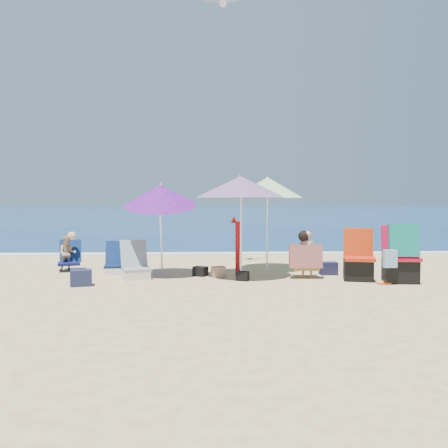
{
  "coord_description": "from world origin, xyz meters",
  "views": [
    {
      "loc": [
        -0.69,
        -9.36,
        1.64
      ],
      "look_at": [
        -0.3,
        1.0,
        1.1
      ],
      "focal_mm": 39.98,
      "sensor_mm": 36.0,
      "label": 1
    }
  ],
  "objects_px": {
    "camp_chair_left": "(358,265)",
    "umbrella_striped": "(268,188)",
    "seagull": "(223,3)",
    "umbrella_turquoise": "(240,187)",
    "person_center": "(306,255)",
    "camp_chair_right": "(400,261)",
    "person_left": "(68,253)",
    "umbrella_blue": "(160,195)",
    "chair_rainbow": "(135,268)",
    "chair_navy": "(117,265)",
    "furled_umbrella": "(237,243)"
  },
  "relations": [
    {
      "from": "umbrella_striped",
      "to": "seagull",
      "type": "xyz_separation_m",
      "value": [
        -1.0,
        0.52,
        4.27
      ]
    },
    {
      "from": "umbrella_turquoise",
      "to": "person_left",
      "type": "xyz_separation_m",
      "value": [
        -3.82,
        1.08,
        -1.47
      ]
    },
    {
      "from": "umbrella_blue",
      "to": "person_center",
      "type": "bearing_deg",
      "value": -6.25
    },
    {
      "from": "chair_rainbow",
      "to": "seagull",
      "type": "relative_size",
      "value": 0.96
    },
    {
      "from": "umbrella_turquoise",
      "to": "person_center",
      "type": "bearing_deg",
      "value": -5.13
    },
    {
      "from": "chair_navy",
      "to": "person_left",
      "type": "distance_m",
      "value": 1.3
    },
    {
      "from": "umbrella_blue",
      "to": "person_left",
      "type": "height_order",
      "value": "umbrella_blue"
    },
    {
      "from": "furled_umbrella",
      "to": "person_left",
      "type": "height_order",
      "value": "furled_umbrella"
    },
    {
      "from": "camp_chair_left",
      "to": "person_left",
      "type": "relative_size",
      "value": 1.16
    },
    {
      "from": "chair_rainbow",
      "to": "umbrella_blue",
      "type": "bearing_deg",
      "value": 28.52
    },
    {
      "from": "chair_rainbow",
      "to": "umbrella_striped",
      "type": "bearing_deg",
      "value": 20.48
    },
    {
      "from": "camp_chair_right",
      "to": "seagull",
      "type": "xyz_separation_m",
      "value": [
        -3.37,
        2.26,
        5.73
      ]
    },
    {
      "from": "furled_umbrella",
      "to": "chair_rainbow",
      "type": "distance_m",
      "value": 2.16
    },
    {
      "from": "furled_umbrella",
      "to": "person_left",
      "type": "relative_size",
      "value": 1.44
    },
    {
      "from": "chair_navy",
      "to": "person_center",
      "type": "xyz_separation_m",
      "value": [
        3.98,
        -0.67,
        0.29
      ]
    },
    {
      "from": "furled_umbrella",
      "to": "person_center",
      "type": "xyz_separation_m",
      "value": [
        1.41,
        -0.26,
        -0.22
      ]
    },
    {
      "from": "camp_chair_left",
      "to": "person_center",
      "type": "distance_m",
      "value": 1.05
    },
    {
      "from": "chair_navy",
      "to": "camp_chair_right",
      "type": "distance_m",
      "value": 5.85
    },
    {
      "from": "furled_umbrella",
      "to": "person_left",
      "type": "bearing_deg",
      "value": 165.97
    },
    {
      "from": "umbrella_striped",
      "to": "chair_rainbow",
      "type": "height_order",
      "value": "umbrella_striped"
    },
    {
      "from": "chair_navy",
      "to": "camp_chair_left",
      "type": "relative_size",
      "value": 0.68
    },
    {
      "from": "umbrella_turquoise",
      "to": "umbrella_striped",
      "type": "bearing_deg",
      "value": 55.61
    },
    {
      "from": "furled_umbrella",
      "to": "person_center",
      "type": "height_order",
      "value": "furled_umbrella"
    },
    {
      "from": "furled_umbrella",
      "to": "camp_chair_left",
      "type": "bearing_deg",
      "value": -13.45
    },
    {
      "from": "chair_rainbow",
      "to": "person_left",
      "type": "distance_m",
      "value": 2.02
    },
    {
      "from": "umbrella_striped",
      "to": "person_left",
      "type": "height_order",
      "value": "umbrella_striped"
    },
    {
      "from": "camp_chair_right",
      "to": "seagull",
      "type": "height_order",
      "value": "seagull"
    },
    {
      "from": "person_left",
      "to": "person_center",
      "type": "bearing_deg",
      "value": -13.07
    },
    {
      "from": "umbrella_turquoise",
      "to": "camp_chair_right",
      "type": "height_order",
      "value": "umbrella_turquoise"
    },
    {
      "from": "umbrella_striped",
      "to": "camp_chair_left",
      "type": "xyz_separation_m",
      "value": [
        1.65,
        -1.43,
        -1.57
      ]
    },
    {
      "from": "umbrella_blue",
      "to": "umbrella_striped",
      "type": "bearing_deg",
      "value": 18.65
    },
    {
      "from": "person_center",
      "to": "seagull",
      "type": "relative_size",
      "value": 1.17
    },
    {
      "from": "umbrella_striped",
      "to": "person_left",
      "type": "bearing_deg",
      "value": 179.02
    },
    {
      "from": "chair_navy",
      "to": "chair_rainbow",
      "type": "height_order",
      "value": "chair_rainbow"
    },
    {
      "from": "umbrella_striped",
      "to": "person_left",
      "type": "distance_m",
      "value": 4.74
    },
    {
      "from": "camp_chair_left",
      "to": "umbrella_striped",
      "type": "bearing_deg",
      "value": 138.97
    },
    {
      "from": "umbrella_turquoise",
      "to": "person_center",
      "type": "height_order",
      "value": "umbrella_turquoise"
    },
    {
      "from": "camp_chair_right",
      "to": "furled_umbrella",
      "type": "bearing_deg",
      "value": 164.18
    },
    {
      "from": "person_center",
      "to": "person_left",
      "type": "height_order",
      "value": "person_center"
    },
    {
      "from": "chair_navy",
      "to": "person_left",
      "type": "relative_size",
      "value": 0.79
    },
    {
      "from": "camp_chair_left",
      "to": "camp_chair_right",
      "type": "relative_size",
      "value": 0.89
    },
    {
      "from": "umbrella_striped",
      "to": "chair_rainbow",
      "type": "relative_size",
      "value": 2.67
    },
    {
      "from": "umbrella_turquoise",
      "to": "camp_chair_right",
      "type": "distance_m",
      "value": 3.47
    },
    {
      "from": "chair_rainbow",
      "to": "camp_chair_right",
      "type": "xyz_separation_m",
      "value": [
        5.22,
        -0.68,
        0.21
      ]
    },
    {
      "from": "furled_umbrella",
      "to": "chair_navy",
      "type": "xyz_separation_m",
      "value": [
        -2.58,
        0.41,
        -0.51
      ]
    },
    {
      "from": "furled_umbrella",
      "to": "umbrella_blue",
      "type": "bearing_deg",
      "value": 177.52
    },
    {
      "from": "furled_umbrella",
      "to": "seagull",
      "type": "distance_m",
      "value": 5.63
    },
    {
      "from": "person_center",
      "to": "furled_umbrella",
      "type": "bearing_deg",
      "value": 169.54
    },
    {
      "from": "camp_chair_left",
      "to": "seagull",
      "type": "relative_size",
      "value": 1.22
    },
    {
      "from": "chair_navy",
      "to": "chair_rainbow",
      "type": "bearing_deg",
      "value": -51.81
    }
  ]
}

